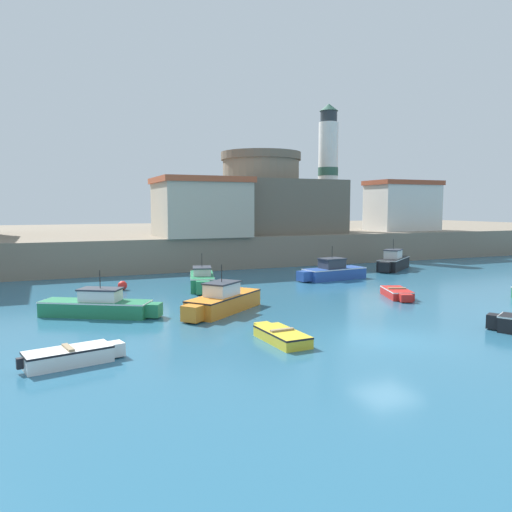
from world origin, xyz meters
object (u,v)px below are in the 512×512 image
Objects in this scene: dinghy_white_1 at (71,355)px; motorboat_green_3 at (99,306)px; motorboat_black_8 at (393,262)px; dinghy_yellow_2 at (281,335)px; harbor_shed_near_wharf at (201,207)px; motorboat_blue_0 at (332,272)px; motorboat_orange_9 at (222,301)px; motorboat_green_5 at (202,280)px; harbor_shed_far_end at (402,206)px; dinghy_red_7 at (397,293)px; lighthouse at (328,170)px; fortress at (261,202)px; mooring_buoy at (122,285)px.

motorboat_green_3 reaches higher than dinghy_white_1.
motorboat_green_3 is 1.09× the size of motorboat_black_8.
dinghy_yellow_2 is 0.43× the size of harbor_shed_near_wharf.
motorboat_blue_0 is 1.60× the size of dinghy_white_1.
motorboat_orange_9 is 0.66× the size of harbor_shed_near_wharf.
motorboat_green_5 is (7.19, 6.06, 0.06)m from motorboat_green_3.
motorboat_blue_0 is 23.79m from dinghy_white_1.
dinghy_yellow_2 is (7.99, -0.15, -0.06)m from dinghy_white_1.
harbor_shed_far_end reaches higher than dinghy_yellow_2.
dinghy_red_7 is at bearing 29.74° from dinghy_yellow_2.
motorboat_green_3 is at bearing 77.86° from dinghy_white_1.
motorboat_green_3 is at bearing 129.09° from dinghy_yellow_2.
motorboat_black_8 is at bearing -29.16° from harbor_shed_near_wharf.
harbor_shed_near_wharf reaches higher than motorboat_green_3.
motorboat_blue_0 is 1.67× the size of dinghy_yellow_2.
motorboat_green_3 is at bearing -159.71° from motorboat_black_8.
dinghy_red_7 is 0.25× the size of lighthouse.
motorboat_blue_0 is 17.03m from fortress.
motorboat_black_8 is 0.39× the size of lighthouse.
harbor_shed_far_end is at bearing -10.46° from fortress.
motorboat_orange_9 is at bearing -150.73° from motorboat_black_8.
fortress is (12.60, 24.03, 5.40)m from motorboat_orange_9.
harbor_shed_near_wharf is at bearing 76.57° from motorboat_orange_9.
motorboat_green_3 is 1.12× the size of motorboat_green_5.
fortress is (1.50, 24.19, 5.71)m from dinghy_red_7.
dinghy_red_7 is (17.12, -1.65, -0.25)m from motorboat_green_3.
motorboat_blue_0 is at bearing 20.14° from motorboat_green_3.
motorboat_black_8 is (8.39, 11.08, 0.38)m from dinghy_red_7.
dinghy_red_7 is at bearing -71.46° from harbor_shed_near_wharf.
fortress is (16.41, 14.96, 5.69)m from mooring_buoy.
dinghy_red_7 is 0.26× the size of fortress.
lighthouse is (28.27, 30.04, 9.21)m from dinghy_white_1.
mooring_buoy is (-4.98, 1.52, -0.28)m from motorboat_green_5.
motorboat_orange_9 is 35.88m from harbor_shed_far_end.
lighthouse is 1.76× the size of harbor_shed_far_end.
fortress is at bearing 30.94° from harbor_shed_near_wharf.
motorboat_green_3 is 7.90m from mooring_buoy.
motorboat_black_8 is (19.17, 17.24, 0.40)m from dinghy_yellow_2.
mooring_buoy is at bearing -129.61° from harbor_shed_near_wharf.
dinghy_yellow_2 is at bearing -1.10° from dinghy_white_1.
motorboat_orange_9 is (6.03, -1.49, 0.07)m from motorboat_green_3.
dinghy_white_1 is at bearing -104.20° from mooring_buoy.
motorboat_green_5 is 8.67× the size of mooring_buoy.
dinghy_yellow_2 is 0.66× the size of motorboat_orange_9.
motorboat_blue_0 is at bearing 2.06° from motorboat_green_5.
motorboat_green_5 reaches higher than dinghy_white_1.
lighthouse is (1.10, 12.96, 8.87)m from motorboat_black_8.
motorboat_green_3 is 0.73× the size of harbor_shed_near_wharf.
mooring_buoy is at bearing -159.67° from harbor_shed_far_end.
lighthouse reaches higher than dinghy_red_7.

